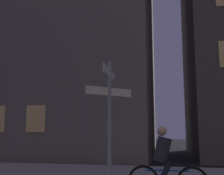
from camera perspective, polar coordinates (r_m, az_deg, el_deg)
sidewalk_kerb at (r=9.40m, az=4.11°, el=-17.63°), size 40.00×3.39×0.14m
signpost at (r=8.29m, az=-0.54°, el=-3.92°), size 1.18×1.66×3.47m
cyclist at (r=6.66m, az=10.95°, el=-15.38°), size 1.82×0.33×1.61m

